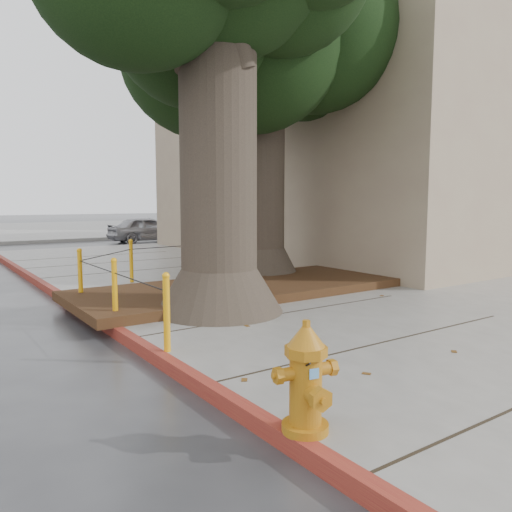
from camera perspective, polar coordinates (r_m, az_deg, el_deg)
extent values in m
plane|color=#28282B|center=(6.24, 11.30, -11.68)|extent=(140.00, 140.00, 0.00)
cube|color=slate|center=(12.37, 22.38, -2.72)|extent=(16.00, 26.00, 0.15)
cube|color=slate|center=(35.67, -17.92, 3.06)|extent=(16.00, 20.00, 0.15)
cube|color=maroon|center=(7.23, -15.17, -8.66)|extent=(0.14, 26.00, 0.16)
cube|color=black|center=(9.69, -1.68, -3.70)|extent=(6.40, 2.60, 0.16)
cube|color=tan|center=(19.31, 14.22, 15.32)|extent=(12.00, 13.00, 10.00)
cube|color=silver|center=(36.40, -0.74, 10.39)|extent=(10.00, 10.00, 9.00)
cube|color=slate|center=(44.85, 1.37, 11.54)|extent=(12.00, 14.00, 12.00)
cone|color=#4C3F33|center=(8.02, -4.20, -3.87)|extent=(2.04, 2.04, 0.70)
cylinder|color=#4C3F33|center=(7.91, -4.33, 10.75)|extent=(1.20, 1.20, 4.22)
cone|color=#4C3F33|center=(11.49, 0.63, -0.76)|extent=(1.77, 1.77, 0.70)
cylinder|color=#4C3F33|center=(11.41, 0.64, 8.35)|extent=(1.04, 1.04, 3.84)
sphere|color=black|center=(11.93, 0.66, 23.40)|extent=(3.80, 3.80, 3.80)
sphere|color=black|center=(12.76, 3.84, 20.23)|extent=(3.00, 3.00, 3.00)
cylinder|color=#F8A60D|center=(5.97, -10.17, -6.53)|extent=(0.08, 0.08, 0.90)
sphere|color=#F8A60D|center=(5.88, -10.26, -2.25)|extent=(0.09, 0.09, 0.09)
cylinder|color=#F8A60D|center=(7.61, -15.84, -3.88)|extent=(0.08, 0.08, 0.90)
sphere|color=#F8A60D|center=(7.55, -15.94, -0.52)|extent=(0.09, 0.09, 0.09)
cylinder|color=#F8A60D|center=(9.31, -19.44, -2.17)|extent=(0.08, 0.08, 0.90)
sphere|color=#F8A60D|center=(9.26, -19.54, 0.59)|extent=(0.09, 0.09, 0.09)
cylinder|color=#F8A60D|center=(11.19, -14.07, -0.63)|extent=(0.08, 0.08, 0.90)
sphere|color=#F8A60D|center=(11.14, -14.13, 1.67)|extent=(0.09, 0.09, 0.09)
cylinder|color=#F8A60D|center=(12.30, -4.78, 0.16)|extent=(0.08, 0.08, 0.90)
sphere|color=#F8A60D|center=(12.26, -4.80, 2.25)|extent=(0.09, 0.09, 0.09)
cylinder|color=black|center=(6.73, -13.41, -2.80)|extent=(0.02, 1.80, 0.02)
cylinder|color=black|center=(8.42, -17.88, -1.13)|extent=(0.02, 1.80, 0.02)
cylinder|color=black|center=(10.21, -16.56, 0.17)|extent=(1.51, 1.51, 0.02)
cylinder|color=black|center=(11.68, -9.23, 1.10)|extent=(2.20, 0.22, 0.02)
cylinder|color=#BF7513|center=(4.07, 5.63, -18.88)|extent=(0.43, 0.43, 0.07)
cylinder|color=#BF7513|center=(3.95, 5.68, -14.85)|extent=(0.29, 0.29, 0.57)
cylinder|color=#BF7513|center=(3.86, 5.73, -10.76)|extent=(0.39, 0.39, 0.08)
cone|color=#BF7513|center=(3.83, 5.75, -9.21)|extent=(0.36, 0.36, 0.16)
cylinder|color=#BF7513|center=(3.80, 5.77, -7.73)|extent=(0.07, 0.07, 0.06)
cylinder|color=#BF7513|center=(3.84, 3.73, -13.32)|extent=(0.18, 0.13, 0.10)
cylinder|color=#BF7513|center=(3.98, 7.61, -12.66)|extent=(0.18, 0.13, 0.10)
cylinder|color=#BF7513|center=(3.84, 6.71, -15.50)|extent=(0.18, 0.18, 0.15)
cube|color=#5999D8|center=(3.79, 6.67, -13.23)|extent=(0.08, 0.02, 0.08)
imported|color=#9F9FA4|center=(23.82, -12.39, 3.00)|extent=(3.52, 1.43, 1.20)
imported|color=maroon|center=(25.27, -4.45, 3.42)|extent=(4.00, 1.62, 1.29)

